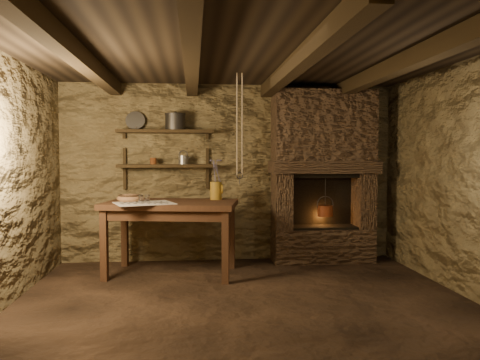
{
  "coord_description": "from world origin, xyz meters",
  "views": [
    {
      "loc": [
        -0.49,
        -4.38,
        1.43
      ],
      "look_at": [
        0.04,
        0.9,
        1.16
      ],
      "focal_mm": 35.0,
      "sensor_mm": 36.0,
      "label": 1
    }
  ],
  "objects": [
    {
      "name": "stoneware_jug",
      "position": [
        -0.2,
        1.46,
        1.1
      ],
      "size": [
        0.18,
        0.18,
        0.51
      ],
      "rotation": [
        0.0,
        0.0,
        -0.33
      ],
      "color": "#9E741E",
      "rests_on": "work_table"
    },
    {
      "name": "hanging_ropes",
      "position": [
        0.05,
        1.05,
        1.8
      ],
      "size": [
        0.08,
        0.08,
        1.2
      ],
      "primitive_type": null,
      "color": "tan",
      "rests_on": "ceiling"
    },
    {
      "name": "iron_stockpot",
      "position": [
        -0.72,
        1.84,
        1.87
      ],
      "size": [
        0.27,
        0.27,
        0.2
      ],
      "primitive_type": "cylinder",
      "rotation": [
        0.0,
        0.0,
        -0.04
      ],
      "color": "#2C2A27",
      "rests_on": "shelf_upper"
    },
    {
      "name": "linen_cloth",
      "position": [
        -1.05,
        1.05,
        0.89
      ],
      "size": [
        0.77,
        0.69,
        0.01
      ],
      "primitive_type": "cube",
      "rotation": [
        0.0,
        0.0,
        0.33
      ],
      "color": "beige",
      "rests_on": "work_table"
    },
    {
      "name": "beam_mid_left",
      "position": [
        -0.5,
        0.0,
        2.31
      ],
      "size": [
        0.14,
        3.95,
        0.16
      ],
      "primitive_type": "cube",
      "color": "black",
      "rests_on": "ceiling"
    },
    {
      "name": "red_pot",
      "position": [
        1.27,
        1.72,
        0.7
      ],
      "size": [
        0.25,
        0.25,
        0.54
      ],
      "rotation": [
        0.0,
        0.0,
        0.27
      ],
      "color": "maroon",
      "rests_on": "hearth"
    },
    {
      "name": "beam_mid_right",
      "position": [
        0.5,
        0.0,
        2.31
      ],
      "size": [
        0.14,
        3.95,
        0.16
      ],
      "primitive_type": "cube",
      "color": "black",
      "rests_on": "ceiling"
    },
    {
      "name": "hearth",
      "position": [
        1.25,
        1.77,
        1.23
      ],
      "size": [
        1.43,
        0.51,
        2.3
      ],
      "color": "#39281C",
      "rests_on": "floor"
    },
    {
      "name": "wooden_bowl",
      "position": [
        -1.25,
        1.32,
        0.92
      ],
      "size": [
        0.4,
        0.4,
        0.11
      ],
      "primitive_type": "ellipsoid",
      "rotation": [
        0.0,
        0.0,
        -0.3
      ],
      "color": "#8F633E",
      "rests_on": "work_table"
    },
    {
      "name": "floor",
      "position": [
        0.0,
        0.0,
        0.0
      ],
      "size": [
        4.5,
        4.5,
        0.0
      ],
      "primitive_type": "plane",
      "color": "black",
      "rests_on": "ground"
    },
    {
      "name": "rusty_tin",
      "position": [
        -1.01,
        1.84,
        1.36
      ],
      "size": [
        0.1,
        0.1,
        0.09
      ],
      "primitive_type": "cylinder",
      "rotation": [
        0.0,
        0.0,
        -0.15
      ],
      "color": "#522510",
      "rests_on": "shelf_lower"
    },
    {
      "name": "shelf_upper",
      "position": [
        -0.85,
        1.84,
        1.75
      ],
      "size": [
        1.25,
        0.3,
        0.04
      ],
      "primitive_type": "cube",
      "color": "black",
      "rests_on": "back_wall"
    },
    {
      "name": "front_wall",
      "position": [
        0.0,
        -2.0,
        1.2
      ],
      "size": [
        4.5,
        0.04,
        2.4
      ],
      "primitive_type": "cube",
      "color": "#493A22",
      "rests_on": "floor"
    },
    {
      "name": "ceiling",
      "position": [
        0.0,
        0.0,
        2.4
      ],
      "size": [
        4.5,
        4.0,
        0.04
      ],
      "primitive_type": "cube",
      "color": "black",
      "rests_on": "back_wall"
    },
    {
      "name": "shelf_lower",
      "position": [
        -0.85,
        1.84,
        1.3
      ],
      "size": [
        1.25,
        0.3,
        0.04
      ],
      "primitive_type": "cube",
      "color": "black",
      "rests_on": "back_wall"
    },
    {
      "name": "small_kettle",
      "position": [
        -0.62,
        1.84,
        1.38
      ],
      "size": [
        0.21,
        0.19,
        0.18
      ],
      "primitive_type": null,
      "rotation": [
        0.0,
        0.0,
        0.42
      ],
      "color": "#9E9E99",
      "rests_on": "shelf_lower"
    },
    {
      "name": "pewter_cutlery_row",
      "position": [
        -1.05,
        1.03,
        0.9
      ],
      "size": [
        0.57,
        0.37,
        0.01
      ],
      "primitive_type": null,
      "rotation": [
        0.0,
        0.0,
        0.33
      ],
      "color": "gray",
      "rests_on": "linen_cloth"
    },
    {
      "name": "drinking_glasses",
      "position": [
        -1.03,
        1.17,
        0.93
      ],
      "size": [
        0.21,
        0.06,
        0.08
      ],
      "primitive_type": null,
      "color": "silver",
      "rests_on": "linen_cloth"
    },
    {
      "name": "work_table",
      "position": [
        -0.76,
        1.26,
        0.48
      ],
      "size": [
        1.68,
        1.14,
        0.88
      ],
      "rotation": [
        0.0,
        0.0,
        -0.18
      ],
      "color": "#361F13",
      "rests_on": "floor"
    },
    {
      "name": "back_wall",
      "position": [
        0.0,
        2.0,
        1.2
      ],
      "size": [
        4.5,
        0.04,
        2.4
      ],
      "primitive_type": "cube",
      "color": "#493A22",
      "rests_on": "floor"
    },
    {
      "name": "beam_far_right",
      "position": [
        1.5,
        0.0,
        2.31
      ],
      "size": [
        0.14,
        3.95,
        0.16
      ],
      "primitive_type": "cube",
      "color": "black",
      "rests_on": "ceiling"
    },
    {
      "name": "right_wall",
      "position": [
        2.25,
        0.0,
        1.2
      ],
      "size": [
        0.04,
        4.0,
        2.4
      ],
      "primitive_type": "cube",
      "color": "#493A22",
      "rests_on": "floor"
    },
    {
      "name": "beam_far_left",
      "position": [
        -1.5,
        0.0,
        2.31
      ],
      "size": [
        0.14,
        3.95,
        0.16
      ],
      "primitive_type": "cube",
      "color": "black",
      "rests_on": "ceiling"
    },
    {
      "name": "tin_pan",
      "position": [
        -1.25,
        1.94,
        1.9
      ],
      "size": [
        0.25,
        0.11,
        0.25
      ],
      "primitive_type": "cylinder",
      "rotation": [
        1.26,
        0.0,
        0.01
      ],
      "color": "#9E9E99",
      "rests_on": "shelf_upper"
    }
  ]
}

